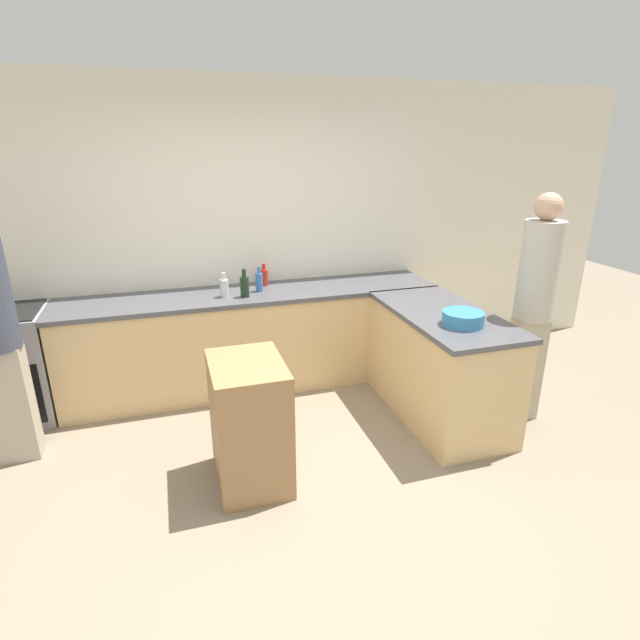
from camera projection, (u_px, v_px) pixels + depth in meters
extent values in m
plane|color=gray|center=(308.00, 502.00, 3.16)|extent=(14.00, 14.00, 0.00)
cube|color=silver|center=(244.00, 234.00, 4.59)|extent=(8.00, 0.06, 2.70)
cube|color=#D6B27A|center=(255.00, 341.00, 4.59)|extent=(3.32, 0.63, 0.86)
cube|color=#4C4C51|center=(253.00, 294.00, 4.44)|extent=(3.35, 0.66, 0.04)
cube|color=#D6B27A|center=(439.00, 367.00, 4.06)|extent=(0.66, 1.38, 0.86)
cube|color=#4C4C51|center=(444.00, 315.00, 3.91)|extent=(0.69, 1.41, 0.04)
cube|color=#99999E|center=(12.00, 366.00, 4.03)|extent=(0.61, 0.62, 0.90)
cube|color=black|center=(5.00, 398.00, 3.79)|extent=(0.52, 0.01, 0.50)
cube|color=#997047|center=(250.00, 423.00, 3.25)|extent=(0.46, 0.61, 0.86)
cylinder|color=teal|center=(463.00, 318.00, 3.62)|extent=(0.30, 0.30, 0.10)
cylinder|color=red|center=(264.00, 277.00, 4.61)|extent=(0.07, 0.07, 0.15)
cylinder|color=red|center=(264.00, 267.00, 4.57)|extent=(0.03, 0.03, 0.06)
cylinder|color=silver|center=(224.00, 288.00, 4.26)|extent=(0.07, 0.07, 0.15)
cylinder|color=silver|center=(224.00, 276.00, 4.23)|extent=(0.03, 0.03, 0.06)
cylinder|color=#386BB7|center=(259.00, 282.00, 4.42)|extent=(0.06, 0.06, 0.16)
cylinder|color=#386BB7|center=(259.00, 270.00, 4.39)|extent=(0.03, 0.03, 0.06)
cylinder|color=black|center=(245.00, 287.00, 4.26)|extent=(0.08, 0.08, 0.18)
cylinder|color=black|center=(244.00, 273.00, 4.22)|extent=(0.03, 0.03, 0.07)
cube|color=#ADA38E|center=(9.00, 404.00, 3.48)|extent=(0.30, 0.18, 0.85)
cube|color=#ADA38E|center=(524.00, 369.00, 4.00)|extent=(0.26, 0.16, 0.87)
cylinder|color=#B7B2A3|center=(539.00, 271.00, 3.73)|extent=(0.29, 0.29, 0.75)
sphere|color=tan|center=(549.00, 206.00, 3.57)|extent=(0.20, 0.20, 0.20)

